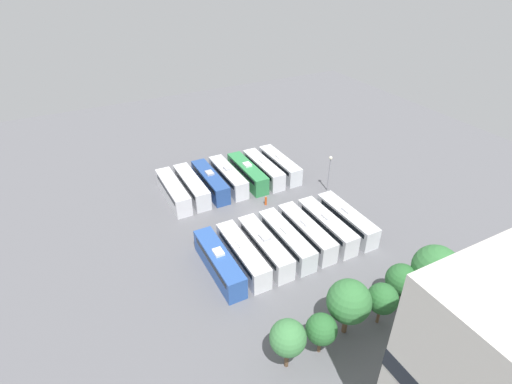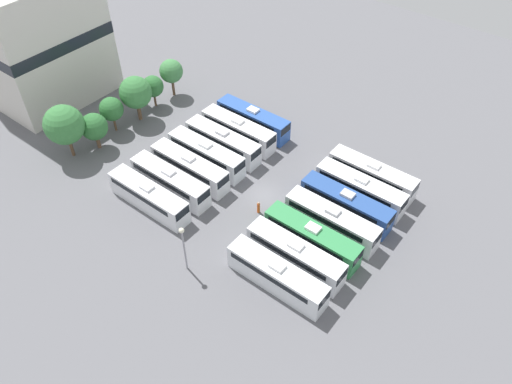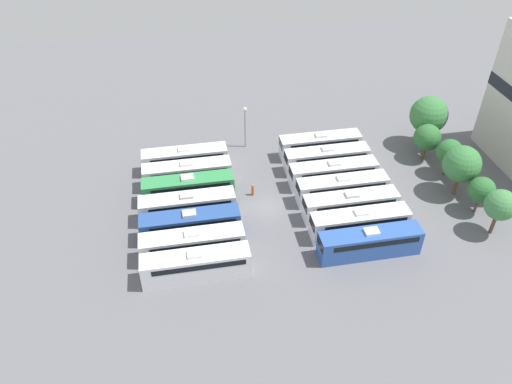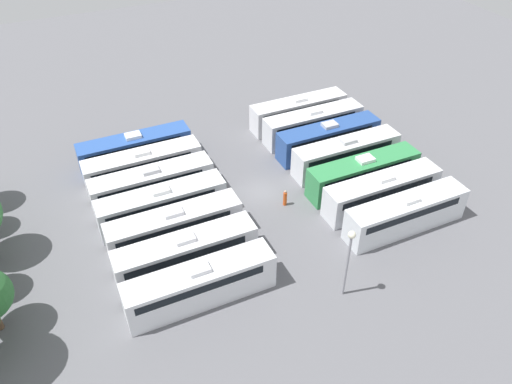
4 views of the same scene
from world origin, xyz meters
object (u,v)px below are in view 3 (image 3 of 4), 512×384
at_px(bus_7, 320,145).
at_px(tree_1, 427,138).
at_px(bus_0, 185,159).
at_px(tree_0, 429,115).
at_px(bus_3, 188,206).
at_px(bus_13, 370,242).
at_px(bus_9, 333,173).
at_px(tree_4, 482,190).
at_px(bus_10, 342,188).
at_px(bus_1, 188,173).
at_px(light_pole, 245,120).
at_px(tree_2, 450,152).
at_px(bus_5, 193,244).
at_px(bus_6, 196,265).
at_px(tree_3, 462,164).
at_px(bus_2, 189,188).
at_px(bus_11, 351,205).
at_px(tree_5, 501,205).
at_px(bus_4, 191,224).
at_px(bus_8, 327,158).
at_px(worker_person, 253,190).
at_px(bus_12, 360,223).

bearing_deg(bus_7, tree_1, 75.59).
xyz_separation_m(bus_0, tree_0, (0.25, 35.53, 3.45)).
relative_size(bus_3, bus_13, 1.00).
relative_size(bus_9, tree_0, 1.48).
bearing_deg(tree_4, bus_10, -109.24).
bearing_deg(bus_13, bus_1, -131.33).
height_order(bus_9, light_pole, light_pole).
bearing_deg(bus_10, tree_2, 99.46).
bearing_deg(bus_10, bus_0, -118.07).
height_order(bus_5, tree_4, tree_4).
height_order(bus_0, bus_7, same).
distance_m(bus_6, tree_3, 35.95).
bearing_deg(bus_2, tree_3, 81.43).
height_order(bus_0, light_pole, light_pole).
xyz_separation_m(bus_1, bus_11, (10.28, 19.39, 0.00)).
bearing_deg(bus_1, tree_4, 70.62).
relative_size(bus_2, tree_5, 1.90).
xyz_separation_m(bus_1, bus_4, (10.30, -0.39, 0.00)).
bearing_deg(light_pole, bus_1, -49.53).
bearing_deg(tree_5, bus_4, -99.70).
height_order(bus_4, bus_11, same).
bearing_deg(tree_4, bus_3, -98.83).
xyz_separation_m(bus_10, tree_5, (9.49, 15.74, 2.53)).
relative_size(tree_0, tree_4, 1.55).
bearing_deg(bus_6, tree_5, 90.96).
bearing_deg(bus_6, bus_0, 179.30).
bearing_deg(bus_1, tree_5, 65.03).
xyz_separation_m(bus_3, bus_11, (3.42, 19.85, 0.00)).
bearing_deg(bus_5, tree_2, 104.83).
distance_m(bus_8, worker_person, 11.96).
height_order(bus_4, light_pole, light_pole).
bearing_deg(bus_7, bus_8, -1.46).
height_order(bus_0, bus_6, same).
distance_m(bus_4, bus_5, 3.39).
height_order(bus_4, bus_6, same).
relative_size(bus_1, tree_1, 2.12).
relative_size(bus_1, bus_9, 1.00).
bearing_deg(bus_10, worker_person, -104.50).
bearing_deg(bus_8, worker_person, -70.51).
height_order(bus_1, bus_11, same).
bearing_deg(bus_9, bus_7, 178.24).
bearing_deg(worker_person, bus_13, 40.57).
bearing_deg(tree_2, bus_13, -51.08).
distance_m(light_pole, tree_5, 35.51).
xyz_separation_m(bus_10, bus_12, (6.78, -0.03, 0.00)).
relative_size(light_pole, tree_3, 0.93).
distance_m(bus_0, tree_5, 40.53).
bearing_deg(bus_2, bus_9, 89.22).
bearing_deg(tree_1, bus_5, -68.45).
bearing_deg(bus_0, tree_5, 60.55).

